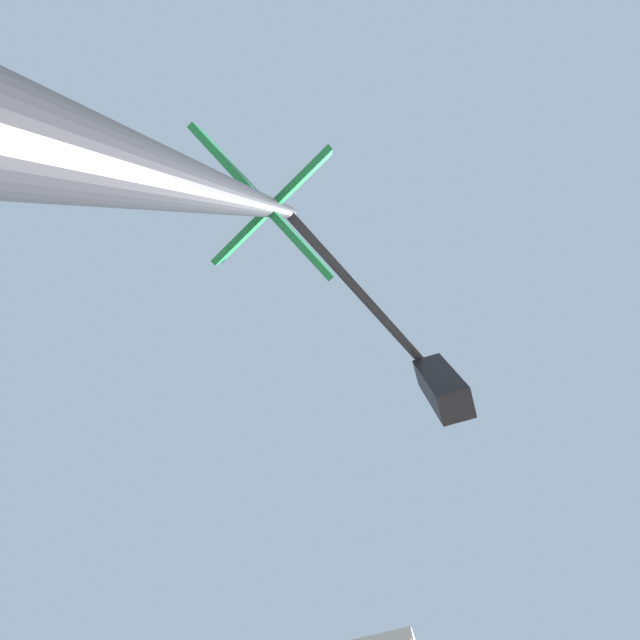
% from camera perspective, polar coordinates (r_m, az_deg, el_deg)
% --- Properties ---
extents(traffic_signal_near, '(1.50, 2.62, 5.61)m').
position_cam_1_polar(traffic_signal_near, '(2.37, 8.35, -0.54)').
color(traffic_signal_near, black).
rests_on(traffic_signal_near, ground_plane).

